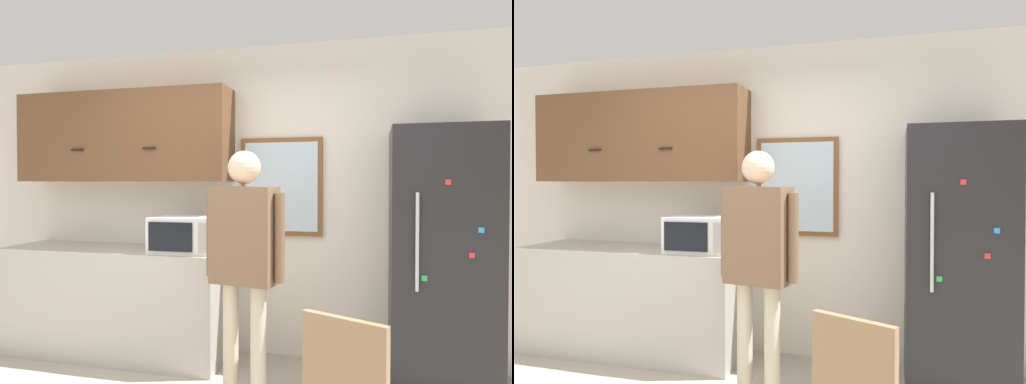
{
  "view_description": "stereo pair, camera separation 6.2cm",
  "coord_description": "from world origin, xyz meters",
  "views": [
    {
      "loc": [
        0.98,
        -2.02,
        1.51
      ],
      "look_at": [
        0.2,
        1.03,
        1.44
      ],
      "focal_mm": 32.0,
      "sensor_mm": 36.0,
      "label": 1
    },
    {
      "loc": [
        1.04,
        -2.0,
        1.51
      ],
      "look_at": [
        0.2,
        1.03,
        1.44
      ],
      "focal_mm": 32.0,
      "sensor_mm": 36.0,
      "label": 2
    }
  ],
  "objects": [
    {
      "name": "back_wall",
      "position": [
        0.0,
        1.9,
        1.35
      ],
      "size": [
        6.0,
        0.06,
        2.7
      ],
      "color": "silver",
      "rests_on": "ground_plane"
    },
    {
      "name": "window",
      "position": [
        0.21,
        1.86,
        1.47
      ],
      "size": [
        0.71,
        0.05,
        0.85
      ],
      "color": "brown"
    },
    {
      "name": "upper_cabinets",
      "position": [
        -1.2,
        1.69,
        1.92
      ],
      "size": [
        1.99,
        0.38,
        0.8
      ],
      "color": "brown"
    },
    {
      "name": "person",
      "position": [
        0.13,
        0.99,
        1.06
      ],
      "size": [
        0.59,
        0.3,
        1.73
      ],
      "rotation": [
        0.0,
        0.0,
        -0.19
      ],
      "color": "beige",
      "rests_on": "ground_plane"
    },
    {
      "name": "microwave",
      "position": [
        -0.51,
        1.48,
        1.08
      ],
      "size": [
        0.53,
        0.41,
        0.29
      ],
      "color": "white",
      "rests_on": "counter"
    },
    {
      "name": "refrigerator",
      "position": [
        1.47,
        1.55,
        0.95
      ],
      "size": [
        0.73,
        0.66,
        1.91
      ],
      "color": "#232326",
      "rests_on": "ground_plane"
    },
    {
      "name": "counter",
      "position": [
        -1.2,
        1.54,
        0.47
      ],
      "size": [
        1.99,
        0.65,
        0.93
      ],
      "color": "#BCB7AD",
      "rests_on": "ground_plane"
    }
  ]
}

